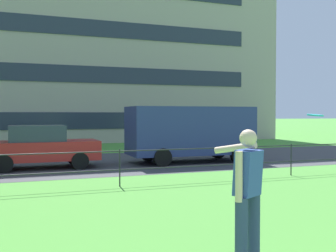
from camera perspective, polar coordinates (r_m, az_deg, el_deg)
The scene contains 7 objects.
street_strip at distance 16.32m, azimuth -11.42°, elevation -5.18°, with size 80.00×7.54×0.01m, color #424247.
park_fence at distance 10.94m, azimuth -6.82°, elevation -4.96°, with size 33.36×0.04×1.00m.
person_thrower at distance 5.27m, azimuth 11.06°, elevation -9.21°, with size 0.46×0.86×1.75m.
frisbee at distance 7.25m, azimuth 20.04°, elevation 1.45°, with size 0.35×0.35×0.05m.
car_red_center at distance 15.20m, azimuth -17.53°, elevation -2.79°, with size 4.00×1.82×1.54m.
panel_van_far_left at distance 16.37m, azimuth 3.22°, elevation -0.68°, with size 5.05×2.19×2.24m.
apartment_building_background at distance 33.84m, azimuth -21.78°, elevation 14.16°, with size 39.62×12.85×18.65m.
Camera 1 is at (-2.61, -0.34, 1.93)m, focal length 43.25 mm.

